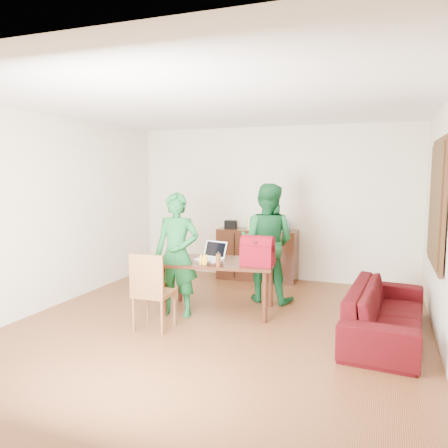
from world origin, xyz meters
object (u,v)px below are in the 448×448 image
at_px(table, 219,267).
at_px(sofa, 386,312).
at_px(chair, 154,307).
at_px(red_bag, 258,254).
at_px(person_near, 177,255).
at_px(laptop, 209,257).
at_px(person_far, 267,243).
at_px(bottle, 218,259).

xyz_separation_m(table, sofa, (2.15, -0.20, -0.33)).
distance_m(chair, red_bag, 1.47).
height_order(person_near, laptop, person_near).
xyz_separation_m(table, chair, (-0.50, -0.93, -0.34)).
xyz_separation_m(laptop, red_bag, (0.72, -0.10, 0.11)).
bearing_deg(person_near, laptop, 39.93).
bearing_deg(sofa, person_near, 97.63).
xyz_separation_m(person_far, bottle, (-0.37, -1.05, -0.07)).
distance_m(table, laptop, 0.20).
xyz_separation_m(chair, red_bag, (1.07, 0.83, 0.58)).
xyz_separation_m(chair, person_far, (0.98, 1.65, 0.59)).
bearing_deg(laptop, bottle, -37.88).
distance_m(person_far, bottle, 1.11).
height_order(table, red_bag, red_bag).
distance_m(person_near, red_bag, 1.06).
relative_size(laptop, sofa, 0.20).
height_order(chair, bottle, chair).
bearing_deg(table, sofa, -13.55).
bearing_deg(bottle, chair, -135.30).
distance_m(chair, sofa, 2.75).
xyz_separation_m(table, bottle, (0.12, -0.32, 0.18)).
bearing_deg(chair, table, 59.62).
distance_m(laptop, sofa, 2.35).
relative_size(person_near, sofa, 0.81).
distance_m(table, person_near, 0.61).
bearing_deg(bottle, sofa, 3.46).
bearing_deg(sofa, person_far, 65.52).
bearing_deg(table, red_bag, -17.76).
distance_m(table, bottle, 0.39).
distance_m(red_bag, sofa, 1.68).
bearing_deg(red_bag, table, 169.96).
distance_m(bottle, sofa, 2.10).
bearing_deg(red_bag, bottle, -153.94).
xyz_separation_m(chair, sofa, (2.65, 0.73, 0.02)).
relative_size(person_far, red_bag, 4.20).
relative_size(person_near, bottle, 8.82).
distance_m(person_far, sofa, 2.00).
bearing_deg(person_near, sofa, -4.63).
bearing_deg(red_bag, chair, -142.54).
height_order(chair, person_near, person_near).
bearing_deg(person_near, person_far, 40.79).
height_order(person_near, red_bag, person_near).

